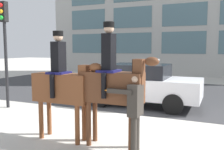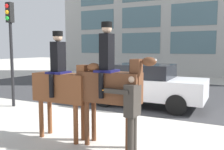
{
  "view_description": "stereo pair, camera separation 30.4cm",
  "coord_description": "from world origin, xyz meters",
  "px_view_note": "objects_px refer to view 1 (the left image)",
  "views": [
    {
      "loc": [
        2.79,
        -7.15,
        2.18
      ],
      "look_at": [
        0.24,
        -1.36,
        1.5
      ],
      "focal_mm": 40.0,
      "sensor_mm": 36.0,
      "label": 1
    },
    {
      "loc": [
        3.06,
        -7.02,
        2.18
      ],
      "look_at": [
        0.24,
        -1.36,
        1.5
      ],
      "focal_mm": 40.0,
      "sensor_mm": 36.0,
      "label": 2
    }
  ],
  "objects_px": {
    "pedestrian_bystander": "(135,107)",
    "mounted_horse_lead": "(63,85)",
    "traffic_light": "(5,37)",
    "mounted_horse_companion": "(113,84)",
    "street_car_near_lane": "(141,84)"
  },
  "relations": [
    {
      "from": "mounted_horse_companion",
      "to": "pedestrian_bystander",
      "type": "bearing_deg",
      "value": -15.66
    },
    {
      "from": "pedestrian_bystander",
      "to": "street_car_near_lane",
      "type": "bearing_deg",
      "value": -72.46
    },
    {
      "from": "mounted_horse_lead",
      "to": "traffic_light",
      "type": "distance_m",
      "value": 4.42
    },
    {
      "from": "mounted_horse_companion",
      "to": "pedestrian_bystander",
      "type": "height_order",
      "value": "mounted_horse_companion"
    },
    {
      "from": "traffic_light",
      "to": "mounted_horse_companion",
      "type": "bearing_deg",
      "value": -19.78
    },
    {
      "from": "mounted_horse_companion",
      "to": "traffic_light",
      "type": "height_order",
      "value": "traffic_light"
    },
    {
      "from": "pedestrian_bystander",
      "to": "mounted_horse_lead",
      "type": "bearing_deg",
      "value": -0.31
    },
    {
      "from": "mounted_horse_lead",
      "to": "street_car_near_lane",
      "type": "distance_m",
      "value": 4.3
    },
    {
      "from": "mounted_horse_lead",
      "to": "traffic_light",
      "type": "xyz_separation_m",
      "value": [
        -3.79,
        1.89,
        1.26
      ]
    },
    {
      "from": "pedestrian_bystander",
      "to": "street_car_near_lane",
      "type": "height_order",
      "value": "pedestrian_bystander"
    },
    {
      "from": "mounted_horse_companion",
      "to": "traffic_light",
      "type": "distance_m",
      "value": 5.5
    },
    {
      "from": "pedestrian_bystander",
      "to": "traffic_light",
      "type": "bearing_deg",
      "value": -17.18
    },
    {
      "from": "street_car_near_lane",
      "to": "traffic_light",
      "type": "relative_size",
      "value": 1.13
    },
    {
      "from": "mounted_horse_companion",
      "to": "pedestrian_bystander",
      "type": "relative_size",
      "value": 1.65
    },
    {
      "from": "mounted_horse_lead",
      "to": "mounted_horse_companion",
      "type": "distance_m",
      "value": 1.27
    }
  ]
}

